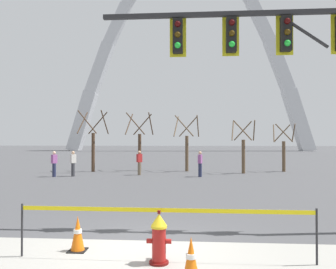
{
  "coord_description": "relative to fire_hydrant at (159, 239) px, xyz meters",
  "views": [
    {
      "loc": [
        1.03,
        -7.44,
        2.31
      ],
      "look_at": [
        0.12,
        5.0,
        2.5
      ],
      "focal_mm": 36.2,
      "sensor_mm": 36.0,
      "label": 1
    }
  ],
  "objects": [
    {
      "name": "pedestrian_walking_left",
      "position": [
        -6.89,
        14.54,
        0.35
      ],
      "size": [
        0.37,
        0.39,
        1.59
      ],
      "color": "#38383D",
      "rests_on": "ground"
    },
    {
      "name": "traffic_cone_mid_sidewalk",
      "position": [
        0.6,
        -0.75,
        -0.11
      ],
      "size": [
        0.36,
        0.36,
        0.73
      ],
      "color": "black",
      "rests_on": "ground"
    },
    {
      "name": "tree_center_right",
      "position": [
        4.09,
        17.25,
        1.15
      ],
      "size": [
        1.69,
        1.7,
        3.63
      ],
      "color": "brown",
      "rests_on": "ground"
    },
    {
      "name": "caution_tape_barrier",
      "position": [
        0.08,
        0.15,
        0.25
      ],
      "size": [
        5.68,
        0.09,
        1.04
      ],
      "color": "#232326",
      "rests_on": "ground"
    },
    {
      "name": "pedestrian_standing_center",
      "position": [
        -7.97,
        14.18,
        0.35
      ],
      "size": [
        0.33,
        0.39,
        1.59
      ],
      "color": "#232847",
      "rests_on": "ground"
    },
    {
      "name": "traffic_signal_gantry",
      "position": [
        3.46,
        2.6,
        3.94
      ],
      "size": [
        7.82,
        0.44,
        6.0
      ],
      "color": "#232326",
      "rests_on": "ground"
    },
    {
      "name": "tree_right_mid",
      "position": [
        7.21,
        18.78,
        1.07
      ],
      "size": [
        1.61,
        1.62,
        3.46
      ],
      "color": "brown",
      "rests_on": "ground"
    },
    {
      "name": "monument_arch",
      "position": [
        -0.4,
        64.78,
        19.08
      ],
      "size": [
        51.63,
        2.68,
        44.55
      ],
      "color": "silver",
      "rests_on": "ground"
    },
    {
      "name": "fire_hydrant",
      "position": [
        0.0,
        0.0,
        0.0
      ],
      "size": [
        0.46,
        0.48,
        0.99
      ],
      "color": "#5E0F0D",
      "rests_on": "ground"
    },
    {
      "name": "traffic_cone_by_hydrant",
      "position": [
        -1.75,
        0.58,
        -0.11
      ],
      "size": [
        0.36,
        0.36,
        0.73
      ],
      "color": "black",
      "rests_on": "ground"
    },
    {
      "name": "tree_left_mid",
      "position": [
        -3.32,
        18.69,
        1.45
      ],
      "size": [
        1.98,
        1.99,
        4.3
      ],
      "color": "#473323",
      "rests_on": "ground"
    },
    {
      "name": "tree_far_left",
      "position": [
        -6.55,
        17.68,
        1.49
      ],
      "size": [
        2.02,
        2.03,
        4.4
      ],
      "color": "#473323",
      "rests_on": "ground"
    },
    {
      "name": "pedestrian_near_trees",
      "position": [
        1.08,
        14.82,
        0.35
      ],
      "size": [
        0.29,
        0.38,
        1.59
      ],
      "color": "#232847",
      "rests_on": "ground"
    },
    {
      "name": "ground_plane",
      "position": [
        -0.4,
        1.14,
        -0.47
      ],
      "size": [
        240.0,
        240.0,
        0.0
      ],
      "primitive_type": "plane",
      "color": "#474749"
    },
    {
      "name": "pedestrian_walking_right",
      "position": [
        -2.85,
        15.61,
        0.35
      ],
      "size": [
        0.38,
        0.38,
        1.59
      ],
      "color": "brown",
      "rests_on": "ground"
    },
    {
      "name": "tree_center_left",
      "position": [
        0.19,
        18.53,
        1.34
      ],
      "size": [
        1.88,
        1.89,
        4.07
      ],
      "color": "brown",
      "rests_on": "ground"
    }
  ]
}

